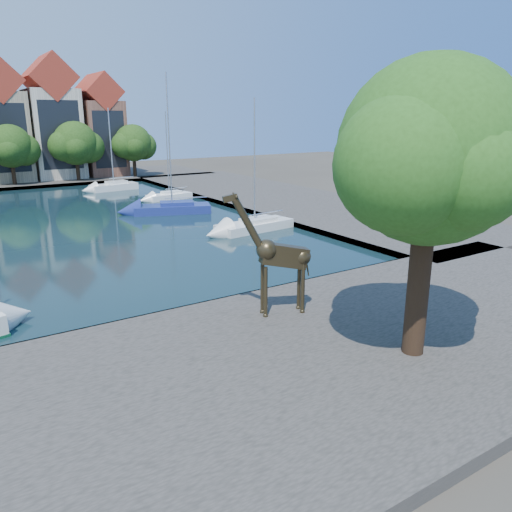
{
  "coord_description": "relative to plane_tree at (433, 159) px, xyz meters",
  "views": [
    {
      "loc": [
        -6.75,
        -20.18,
        9.11
      ],
      "look_at": [
        4.99,
        -2.0,
        2.97
      ],
      "focal_mm": 35.0,
      "sensor_mm": 36.0,
      "label": 1
    }
  ],
  "objects": [
    {
      "name": "far_tree_mid_east",
      "position": [
        -5.52,
        59.5,
        -2.54
      ],
      "size": [
        7.02,
        5.4,
        7.52
      ],
      "color": "#332114",
      "rests_on": "far_quay"
    },
    {
      "name": "plane_tree",
      "position": [
        0.0,
        0.0,
        0.0
      ],
      "size": [
        8.32,
        6.4,
        10.62
      ],
      "color": "#332114",
      "rests_on": "near_quay"
    },
    {
      "name": "sailboat_right_a",
      "position": [
        6.99,
        22.1,
        -7.06
      ],
      "size": [
        6.78,
        3.04,
        10.3
      ],
      "color": "silver",
      "rests_on": "water_basin"
    },
    {
      "name": "far_tree_far_east",
      "position": [
        10.48,
        59.5,
        -2.6
      ],
      "size": [
        6.76,
        5.2,
        7.36
      ],
      "color": "#332114",
      "rests_on": "far_quay"
    },
    {
      "name": "near_quay",
      "position": [
        -7.62,
        2.01,
        -7.42
      ],
      "size": [
        50.0,
        14.0,
        0.5
      ],
      "primitive_type": "cube",
      "color": "#48433E",
      "rests_on": "ground"
    },
    {
      "name": "water_basin",
      "position": [
        -7.62,
        33.01,
        -7.63
      ],
      "size": [
        38.0,
        50.0,
        0.08
      ],
      "primitive_type": "cube",
      "color": "black",
      "rests_on": "ground"
    },
    {
      "name": "townhouse_east_mid",
      "position": [
        0.88,
        64.99,
        0.43
      ],
      "size": [
        6.43,
        9.18,
        16.65
      ],
      "color": "beige",
      "rests_on": "far_quay"
    },
    {
      "name": "far_tree_east",
      "position": [
        2.49,
        59.5,
        -2.43
      ],
      "size": [
        7.54,
        5.8,
        7.84
      ],
      "color": "#332114",
      "rests_on": "far_quay"
    },
    {
      "name": "townhouse_east_inner",
      "position": [
        -5.62,
        64.99,
        0.06
      ],
      "size": [
        5.94,
        9.18,
        15.79
      ],
      "color": "tan",
      "rests_on": "far_quay"
    },
    {
      "name": "giraffe_statue",
      "position": [
        -2.21,
        5.89,
        -4.47
      ],
      "size": [
        3.79,
        1.47,
        5.5
      ],
      "color": "#342B1A",
      "rests_on": "near_quay"
    },
    {
      "name": "townhouse_east_end",
      "position": [
        7.38,
        64.99,
        -0.56
      ],
      "size": [
        5.44,
        9.18,
        14.43
      ],
      "color": "brown",
      "rests_on": "far_quay"
    },
    {
      "name": "ground",
      "position": [
        -7.62,
        9.01,
        -7.67
      ],
      "size": [
        160.0,
        160.0,
        0.0
      ],
      "primitive_type": "plane",
      "color": "#38332B",
      "rests_on": "ground"
    },
    {
      "name": "sailboat_right_b",
      "position": [
        4.38,
        32.58,
        -6.99
      ],
      "size": [
        7.55,
        4.83,
        12.71
      ],
      "color": "navy",
      "rests_on": "water_basin"
    },
    {
      "name": "right_quay",
      "position": [
        17.38,
        33.01,
        -7.42
      ],
      "size": [
        14.0,
        52.0,
        0.5
      ],
      "primitive_type": "cube",
      "color": "#48433E",
      "rests_on": "ground"
    },
    {
      "name": "sailboat_right_c",
      "position": [
        7.38,
        40.24,
        -7.1
      ],
      "size": [
        5.18,
        2.38,
        9.41
      ],
      "color": "white",
      "rests_on": "water_basin"
    },
    {
      "name": "sailboat_right_d",
      "position": [
        4.38,
        50.4,
        -6.97
      ],
      "size": [
        5.87,
        2.66,
        9.84
      ],
      "color": "silver",
      "rests_on": "water_basin"
    }
  ]
}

